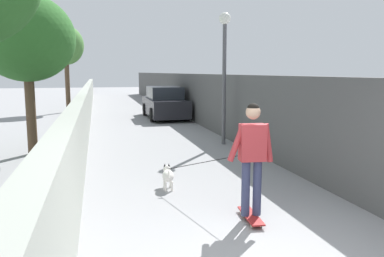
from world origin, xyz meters
TOP-DOWN VIEW (x-y plane):
  - ground_plane at (14.00, 0.00)m, footprint 80.00×80.00m
  - wall_left at (12.00, 2.41)m, footprint 48.00×0.30m
  - fence_right at (12.00, -2.41)m, footprint 48.00×0.30m
  - tree_left_near at (7.50, 3.72)m, footprint 2.54×2.54m
  - tree_left_far at (19.00, 3.51)m, footprint 1.95×1.95m
  - lamp_post at (7.64, -1.86)m, footprint 0.36×0.36m
  - skateboard at (1.54, -0.27)m, footprint 0.82×0.28m
  - person_skateboarder at (1.54, -0.27)m, footprint 0.26×0.71m
  - dog at (3.42, 0.67)m, footprint 2.20×1.08m
  - car_near at (14.91, -1.26)m, footprint 4.33×1.80m

SIDE VIEW (x-z plane):
  - ground_plane at x=14.00m, z-range 0.00..0.00m
  - skateboard at x=1.54m, z-range 0.03..0.11m
  - dog at x=3.42m, z-range -0.25..0.80m
  - car_near at x=14.91m, z-range -0.05..1.49m
  - wall_left at x=12.00m, z-range 0.00..1.54m
  - fence_right at x=12.00m, z-range 0.00..2.16m
  - person_skateboarder at x=1.54m, z-range 0.23..1.95m
  - lamp_post at x=7.64m, z-range 0.77..4.79m
  - tree_left_near at x=7.50m, z-range 0.97..5.27m
  - tree_left_far at x=19.00m, z-range 1.26..6.03m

